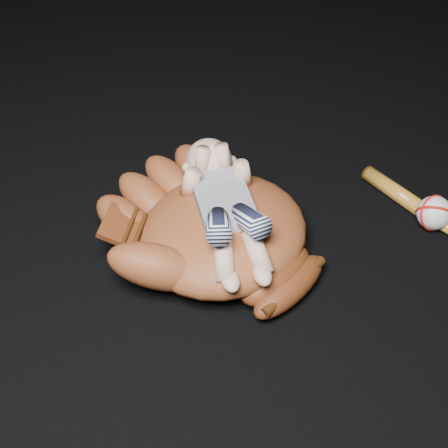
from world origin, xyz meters
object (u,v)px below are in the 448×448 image
object	(u,v)px
baseball	(434,213)
baseball_bat	(434,218)
newborn_baby	(227,208)
baseball_glove	(223,226)

from	to	relation	value
baseball	baseball_bat	bearing A→B (deg)	18.61
newborn_baby	baseball_bat	bearing A→B (deg)	-2.59
baseball_bat	baseball	bearing A→B (deg)	-161.39
baseball_glove	newborn_baby	distance (m)	0.06
baseball_bat	baseball	world-z (taller)	baseball
baseball_glove	newborn_baby	world-z (taller)	newborn_baby
baseball_glove	baseball	bearing A→B (deg)	-37.82
newborn_baby	baseball_glove	bearing A→B (deg)	136.25
newborn_baby	baseball	xyz separation A→B (m)	(0.47, -0.12, -0.10)
baseball_glove	baseball_bat	size ratio (longest dim) A/B	1.30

